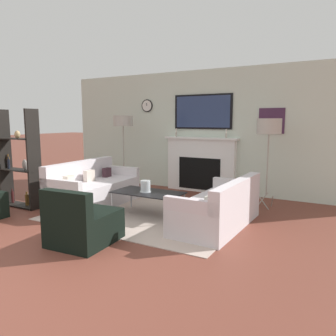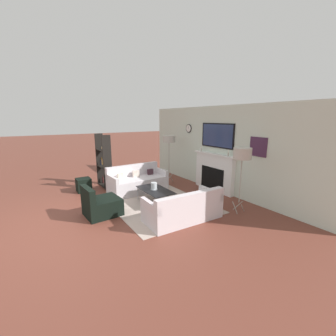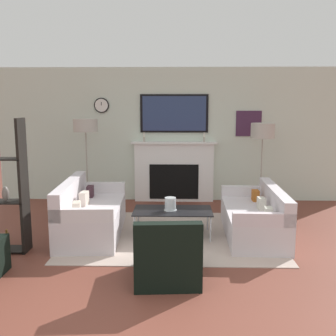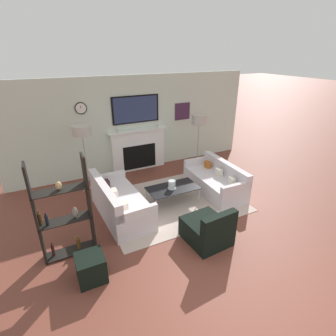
# 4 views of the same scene
# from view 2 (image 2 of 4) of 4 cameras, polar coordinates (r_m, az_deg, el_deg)

# --- Properties ---
(ground_plane) EXTENTS (60.00, 60.00, 0.00)m
(ground_plane) POSITION_cam_2_polar(r_m,az_deg,el_deg) (5.67, -25.05, -12.89)
(ground_plane) COLOR brown
(fireplace_wall) EXTENTS (7.21, 0.28, 2.70)m
(fireplace_wall) POSITION_cam_2_polar(r_m,az_deg,el_deg) (7.38, 12.36, 3.72)
(fireplace_wall) COLOR silver
(fireplace_wall) RESTS_ON ground_plane
(area_rug) EXTENTS (3.12, 2.41, 0.01)m
(area_rug) POSITION_cam_2_polar(r_m,az_deg,el_deg) (6.36, -2.84, -8.82)
(area_rug) COLOR #B8A396
(area_rug) RESTS_ON ground_plane
(couch_left) EXTENTS (0.93, 1.87, 0.83)m
(couch_left) POSITION_cam_2_polar(r_m,az_deg,el_deg) (7.33, -7.79, -3.59)
(couch_left) COLOR silver
(couch_left) RESTS_ON ground_plane
(couch_right) EXTENTS (0.85, 1.80, 0.73)m
(couch_right) POSITION_cam_2_polar(r_m,az_deg,el_deg) (5.29, 4.03, -10.35)
(couch_right) COLOR silver
(couch_right) RESTS_ON ground_plane
(armchair) EXTENTS (0.78, 0.85, 0.76)m
(armchair) POSITION_cam_2_polar(r_m,az_deg,el_deg) (5.75, -16.68, -9.07)
(armchair) COLOR black
(armchair) RESTS_ON ground_plane
(coffee_table) EXTENTS (1.17, 0.63, 0.41)m
(coffee_table) POSITION_cam_2_polar(r_m,az_deg,el_deg) (6.21, -3.27, -5.68)
(coffee_table) COLOR black
(coffee_table) RESTS_ON ground_plane
(hurricane_candle) EXTENTS (0.19, 0.19, 0.20)m
(hurricane_candle) POSITION_cam_2_polar(r_m,az_deg,el_deg) (6.19, -3.59, -4.67)
(hurricane_candle) COLOR silver
(hurricane_candle) RESTS_ON coffee_table
(floor_lamp_left) EXTENTS (0.44, 0.44, 1.71)m
(floor_lamp_left) POSITION_cam_2_polar(r_m,az_deg,el_deg) (8.10, 0.26, 7.22)
(floor_lamp_left) COLOR #9E998E
(floor_lamp_left) RESTS_ON ground_plane
(floor_lamp_right) EXTENTS (0.43, 0.43, 1.64)m
(floor_lamp_right) POSITION_cam_2_polar(r_m,az_deg,el_deg) (5.69, 18.37, 3.35)
(floor_lamp_right) COLOR #9E998E
(floor_lamp_right) RESTS_ON ground_plane
(shelf_unit) EXTENTS (0.87, 0.28, 1.80)m
(shelf_unit) POSITION_cam_2_polar(r_m,az_deg,el_deg) (7.98, -16.00, 1.33)
(shelf_unit) COLOR black
(shelf_unit) RESTS_ON ground_plane
(ottoman) EXTENTS (0.43, 0.43, 0.43)m
(ottoman) POSITION_cam_2_polar(r_m,az_deg,el_deg) (7.75, -20.62, -4.04)
(ottoman) COLOR black
(ottoman) RESTS_ON ground_plane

